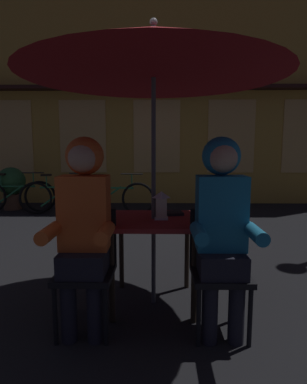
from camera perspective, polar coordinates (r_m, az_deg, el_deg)
The scene contains 14 objects.
ground_plane at distance 2.93m, azimuth 0.01°, elevation -19.02°, with size 60.00×60.00×0.00m, color black.
cafe_table at distance 2.70m, azimuth 0.01°, elevation -6.82°, with size 0.72×0.72×0.74m.
patio_umbrella at distance 2.72m, azimuth 0.01°, elevation 23.57°, with size 2.10×2.10×2.31m.
lantern at distance 2.63m, azimuth 1.39°, elevation -2.24°, with size 0.11×0.11×0.23m.
chair_left at distance 2.45m, azimuth -11.72°, elevation -12.18°, with size 0.40×0.40×0.87m.
chair_right at distance 2.43m, azimuth 11.52°, elevation -12.32°, with size 0.40×0.40×0.87m.
person_left_hooded at distance 2.30m, azimuth -12.27°, elevation -4.25°, with size 0.45×0.56×1.40m.
person_right_hooded at distance 2.28m, azimuth 12.02°, elevation -4.34°, with size 0.45×0.56×1.40m.
shopfront_building at distance 8.20m, azimuth 0.61°, elevation 20.19°, with size 10.00×0.93×6.20m.
bicycle_nearest at distance 7.23m, azimuth -23.36°, elevation -0.63°, with size 1.68×0.10×0.84m.
bicycle_second at distance 6.77m, azimuth -16.05°, elevation -0.83°, with size 1.67×0.27×0.84m.
bicycle_third at distance 6.45m, azimuth -7.27°, elevation -1.00°, with size 1.68×0.22×0.84m.
book at distance 2.83m, azimuth 3.19°, elevation -3.80°, with size 0.20×0.14×0.02m, color black.
potted_plant at distance 7.60m, azimuth -23.94°, elevation 1.21°, with size 0.60×0.60×0.92m.
Camera 1 is at (0.04, -2.61, 1.32)m, focal length 30.00 mm.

